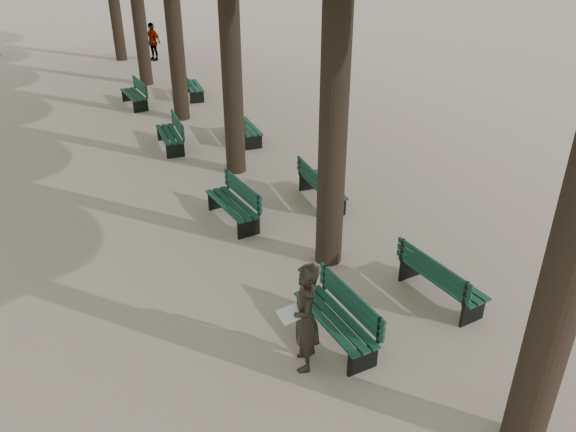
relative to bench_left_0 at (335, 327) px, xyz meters
name	(u,v)px	position (x,y,z in m)	size (l,w,h in m)	color
ground	(341,381)	(-0.37, -0.82, -0.27)	(120.00, 120.00, 0.00)	tan
bench_left_0	(335,327)	(0.00, 0.00, 0.00)	(0.62, 1.81, 0.92)	black
bench_left_1	(233,211)	(0.00, 4.51, 0.00)	(0.70, 1.84, 0.92)	black
bench_left_2	(170,140)	(0.00, 9.60, 0.00)	(0.74, 1.85, 0.92)	black
bench_left_3	(134,99)	(0.00, 14.29, 0.00)	(0.65, 1.82, 0.92)	black
bench_right_0	(440,286)	(2.27, 0.16, 0.00)	(0.69, 1.83, 0.92)	black
bench_right_1	(322,192)	(2.27, 4.47, 0.00)	(0.74, 1.85, 0.92)	black
bench_right_2	(246,132)	(2.27, 9.22, 0.00)	(0.74, 1.85, 0.92)	black
bench_right_3	(193,90)	(2.27, 14.45, 0.00)	(0.81, 1.86, 0.92)	black
man_with_map	(305,318)	(-0.69, -0.27, 0.63)	(0.74, 0.80, 1.80)	black
pedestrian_c	(152,42)	(2.52, 21.40, 0.60)	(1.02, 0.35, 1.74)	#262628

